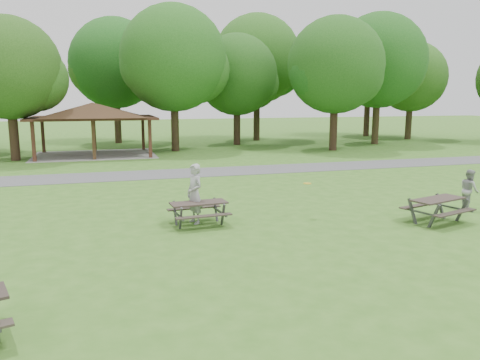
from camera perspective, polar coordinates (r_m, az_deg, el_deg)
name	(u,v)px	position (r m, az deg, el deg)	size (l,w,h in m)	color
ground	(247,256)	(12.41, 0.85, -9.25)	(160.00, 160.00, 0.00)	#376A1E
asphalt_path	(170,174)	(25.75, -8.51, 0.77)	(120.00, 3.20, 0.02)	#4E4E51
pavilion	(93,112)	(35.19, -17.51, 7.87)	(8.60, 7.01, 3.76)	#3B1F15
tree_row_d	(10,71)	(34.17, -26.23, 11.81)	(6.93, 6.60, 9.27)	black
tree_row_e	(175,62)	(36.73, -7.96, 14.11)	(8.40, 8.00, 11.02)	black
tree_row_f	(238,77)	(41.40, -0.28, 12.42)	(7.35, 7.00, 9.55)	black
tree_row_g	(336,68)	(37.65, 11.67, 13.20)	(7.77, 7.40, 10.25)	black
tree_row_h	(379,64)	(43.74, 16.63, 13.44)	(8.61, 8.20, 11.37)	#322416
tree_row_i	(412,79)	(49.95, 20.21, 11.48)	(7.14, 6.80, 9.52)	#2F2215
tree_deep_b	(116,66)	(44.32, -14.84, 13.29)	(8.40, 8.00, 11.13)	#322116
tree_deep_c	(258,62)	(45.73, 2.20, 14.20)	(8.82, 8.40, 11.90)	black
tree_deep_d	(370,70)	(52.62, 15.52, 12.84)	(8.40, 8.00, 11.27)	#2F1E15
picnic_table_middle	(199,208)	(15.22, -5.05, -3.38)	(1.92, 1.59, 0.79)	#312723
picnic_table_far	(438,204)	(16.79, 22.96, -2.73)	(2.30, 2.03, 0.84)	#302723
frisbee_in_flight	(307,183)	(16.12, 8.21, -0.41)	(0.32, 0.32, 0.02)	gold
frisbee_thrower	(195,194)	(15.40, -5.55, -1.68)	(0.72, 0.47, 1.98)	#9F9FA2
frisbee_catcher	(469,190)	(19.09, 26.16, -1.09)	(0.74, 0.58, 1.52)	#98989B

